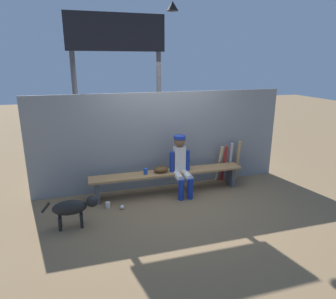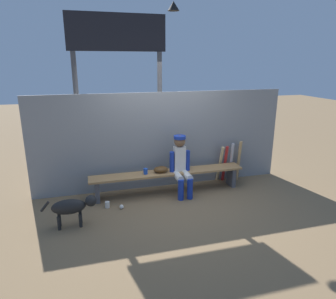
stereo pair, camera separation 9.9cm
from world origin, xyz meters
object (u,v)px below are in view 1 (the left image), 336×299
object	(u,v)px
baseball_glove	(161,169)
bat_wood_tan	(238,160)
player_seated	(181,163)
bat_wood_dark	(238,161)
dugout_bench	(168,176)
cup_on_ground	(108,205)
bat_aluminum_red	(224,163)
dog	(73,207)
bat_aluminum_silver	(230,162)
cup_on_bench	(146,171)
scoreboard	(120,58)
bat_wood_natural	(219,164)
baseball	(122,207)

from	to	relation	value
baseball_glove	bat_wood_tan	distance (m)	1.80
player_seated	bat_wood_dark	xyz separation A→B (m)	(1.44, 0.38, -0.22)
dugout_bench	cup_on_ground	bearing A→B (deg)	-164.81
baseball_glove	bat_wood_dark	distance (m)	1.84
bat_wood_dark	bat_aluminum_red	bearing A→B (deg)	-172.40
player_seated	dog	distance (m)	2.15
baseball_glove	bat_aluminum_red	size ratio (longest dim) A/B	0.34
bat_aluminum_red	bat_aluminum_silver	distance (m)	0.14
player_seated	bat_aluminum_red	xyz separation A→B (m)	(1.09, 0.34, -0.22)
bat_wood_tan	cup_on_bench	world-z (taller)	bat_wood_tan
bat_aluminum_red	scoreboard	world-z (taller)	scoreboard
player_seated	bat_wood_natural	bearing A→B (deg)	20.21
bat_wood_tan	scoreboard	bearing A→B (deg)	160.03
cup_on_bench	baseball	bearing A→B (deg)	-140.40
bat_wood_natural	baseball	world-z (taller)	bat_wood_natural
baseball_glove	dog	world-z (taller)	baseball_glove
dugout_bench	bat_aluminum_red	bearing A→B (deg)	9.75
cup_on_bench	scoreboard	distance (m)	2.35
bat_aluminum_red	scoreboard	size ratio (longest dim) A/B	0.22
bat_aluminum_red	scoreboard	xyz separation A→B (m)	(-2.01, 0.84, 2.16)
bat_wood_tan	cup_on_ground	distance (m)	2.93
bat_aluminum_silver	cup_on_bench	bearing A→B (deg)	-173.07
cup_on_bench	bat_wood_dark	bearing A→B (deg)	7.56
cup_on_bench	dugout_bench	bearing A→B (deg)	0.93
bat_aluminum_silver	bat_wood_dark	bearing A→B (deg)	13.14
bat_wood_dark	scoreboard	xyz separation A→B (m)	(-2.36, 0.79, 2.16)
dugout_bench	bat_aluminum_silver	distance (m)	1.48
bat_wood_natural	bat_wood_tan	distance (m)	0.42
bat_wood_tan	dog	xyz separation A→B (m)	(-3.41, -1.05, -0.11)
cup_on_bench	scoreboard	size ratio (longest dim) A/B	0.03
player_seated	bat_aluminum_red	bearing A→B (deg)	17.17
baseball_glove	cup_on_ground	world-z (taller)	baseball_glove
baseball_glove	baseball	bearing A→B (deg)	-151.82
baseball_glove	scoreboard	size ratio (longest dim) A/B	0.08
dugout_bench	scoreboard	size ratio (longest dim) A/B	0.83
dog	scoreboard	bearing A→B (deg)	60.09
bat_wood_natural	bat_wood_dark	size ratio (longest dim) A/B	1.00
scoreboard	bat_wood_tan	bearing A→B (deg)	-19.97
bat_wood_dark	bat_aluminum_silver	bearing A→B (deg)	-166.86
bat_wood_natural	baseball	size ratio (longest dim) A/B	10.99
bat_wood_dark	baseball	bearing A→B (deg)	-164.81
baseball_glove	bat_wood_tan	bearing A→B (deg)	6.95
bat_wood_natural	bat_wood_dark	world-z (taller)	bat_wood_dark
baseball_glove	bat_aluminum_silver	size ratio (longest dim) A/B	0.33
baseball_glove	bat_aluminum_silver	world-z (taller)	bat_aluminum_silver
dugout_bench	bat_aluminum_silver	size ratio (longest dim) A/B	3.56
baseball	player_seated	bearing A→B (deg)	15.53
dugout_bench	bat_wood_tan	distance (m)	1.66
player_seated	cup_on_bench	world-z (taller)	player_seated
bat_aluminum_silver	cup_on_bench	world-z (taller)	bat_aluminum_silver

